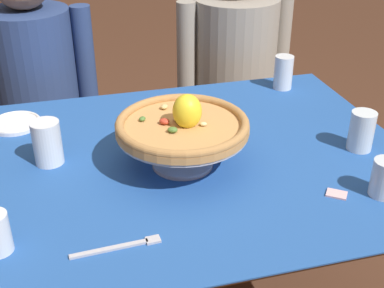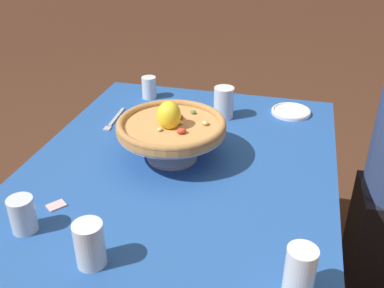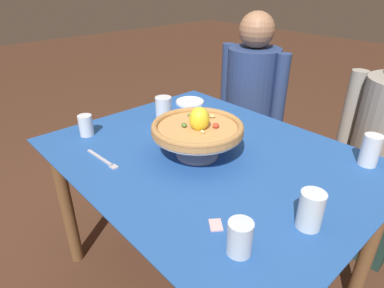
{
  "view_description": "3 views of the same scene",
  "coord_description": "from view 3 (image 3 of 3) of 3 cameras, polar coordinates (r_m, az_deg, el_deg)",
  "views": [
    {
      "loc": [
        -0.31,
        -1.2,
        1.44
      ],
      "look_at": [
        0.01,
        0.02,
        0.74
      ],
      "focal_mm": 47.69,
      "sensor_mm": 36.0,
      "label": 1
    },
    {
      "loc": [
        1.19,
        0.34,
        1.47
      ],
      "look_at": [
        -0.08,
        0.02,
        0.74
      ],
      "focal_mm": 41.27,
      "sensor_mm": 36.0,
      "label": 2
    },
    {
      "loc": [
        0.8,
        -0.82,
        1.36
      ],
      "look_at": [
        -0.04,
        -0.06,
        0.76
      ],
      "focal_mm": 30.68,
      "sensor_mm": 36.0,
      "label": 3
    }
  ],
  "objects": [
    {
      "name": "pizza",
      "position": [
        1.25,
        0.99,
        3.04
      ],
      "size": [
        0.36,
        0.36,
        0.1
      ],
      "color": "tan",
      "rests_on": "pizza_stand"
    },
    {
      "name": "sugar_packet",
      "position": [
        0.98,
        4.15,
        -13.87
      ],
      "size": [
        0.06,
        0.06,
        0.0
      ],
      "primitive_type": "cube",
      "rotation": [
        0.0,
        0.0,
        2.5
      ],
      "color": "beige",
      "rests_on": "dining_table"
    },
    {
      "name": "water_glass_back_right",
      "position": [
        1.4,
        28.53,
        -1.26
      ],
      "size": [
        0.07,
        0.07,
        0.12
      ],
      "color": "white",
      "rests_on": "dining_table"
    },
    {
      "name": "diner_left",
      "position": [
        2.19,
        10.01,
        5.78
      ],
      "size": [
        0.48,
        0.34,
        1.17
      ],
      "color": "black",
      "rests_on": "ground"
    },
    {
      "name": "ground_plane",
      "position": [
        1.78,
        2.33,
        -22.12
      ],
      "size": [
        14.0,
        14.0,
        0.0
      ],
      "primitive_type": "plane",
      "color": "#4C2D1E"
    },
    {
      "name": "water_glass_side_right",
      "position": [
        1.0,
        19.87,
        -11.11
      ],
      "size": [
        0.07,
        0.07,
        0.12
      ],
      "color": "silver",
      "rests_on": "dining_table"
    },
    {
      "name": "dinner_fork",
      "position": [
        1.32,
        -15.12,
        -2.71
      ],
      "size": [
        0.2,
        0.03,
        0.01
      ],
      "color": "#B7B7C1",
      "rests_on": "dining_table"
    },
    {
      "name": "pizza_stand",
      "position": [
        1.28,
        0.94,
        0.92
      ],
      "size": [
        0.35,
        0.35,
        0.11
      ],
      "color": "#B7B7C1",
      "rests_on": "dining_table"
    },
    {
      "name": "side_plate",
      "position": [
        1.84,
        -0.36,
        7.34
      ],
      "size": [
        0.16,
        0.16,
        0.02
      ],
      "color": "white",
      "rests_on": "dining_table"
    },
    {
      "name": "water_glass_front_left",
      "position": [
        1.53,
        -17.93,
        2.88
      ],
      "size": [
        0.06,
        0.06,
        0.09
      ],
      "color": "white",
      "rests_on": "dining_table"
    },
    {
      "name": "water_glass_front_right",
      "position": [
        0.88,
        8.29,
        -16.11
      ],
      "size": [
        0.07,
        0.07,
        0.1
      ],
      "color": "silver",
      "rests_on": "dining_table"
    },
    {
      "name": "water_glass_side_left",
      "position": [
        1.6,
        -4.93,
        5.72
      ],
      "size": [
        0.08,
        0.08,
        0.12
      ],
      "color": "white",
      "rests_on": "dining_table"
    },
    {
      "name": "dining_table",
      "position": [
        1.37,
        2.82,
        -5.24
      ],
      "size": [
        1.26,
        1.0,
        0.71
      ],
      "color": "brown",
      "rests_on": "ground"
    }
  ]
}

